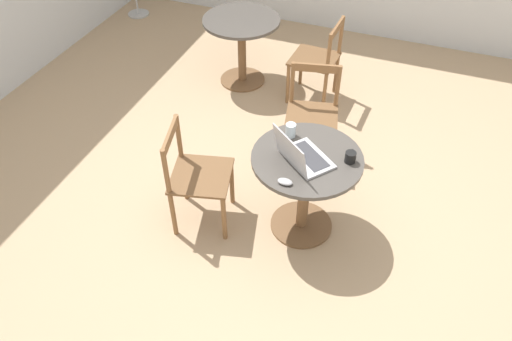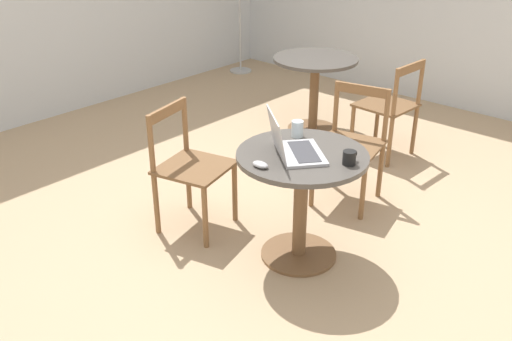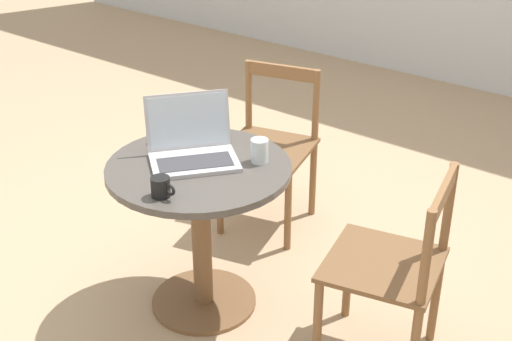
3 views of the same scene
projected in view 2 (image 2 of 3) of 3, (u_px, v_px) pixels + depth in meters
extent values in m
plane|color=tan|center=(282.00, 240.00, 3.76)|extent=(16.00, 16.00, 0.00)
cylinder|color=brown|center=(298.00, 254.00, 3.61)|extent=(0.48, 0.48, 0.02)
cylinder|color=brown|center=(300.00, 207.00, 3.46)|extent=(0.09, 0.09, 0.66)
cylinder|color=#4C4742|center=(302.00, 156.00, 3.30)|extent=(0.77, 0.77, 0.03)
cylinder|color=brown|center=(312.00, 129.00, 5.49)|extent=(0.48, 0.48, 0.02)
cylinder|color=brown|center=(314.00, 95.00, 5.34)|extent=(0.09, 0.09, 0.66)
cylinder|color=#4C4742|center=(316.00, 59.00, 5.19)|extent=(0.77, 0.77, 0.03)
cylinder|color=brown|center=(363.00, 191.00, 3.91)|extent=(0.04, 0.04, 0.44)
cylinder|color=brown|center=(312.00, 179.00, 4.08)|extent=(0.04, 0.04, 0.44)
cylinder|color=brown|center=(380.00, 170.00, 4.21)|extent=(0.04, 0.04, 0.44)
cylinder|color=brown|center=(333.00, 159.00, 4.38)|extent=(0.04, 0.04, 0.44)
cube|color=brown|center=(349.00, 146.00, 4.04)|extent=(0.51, 0.51, 0.02)
cylinder|color=brown|center=(386.00, 115.00, 4.02)|extent=(0.04, 0.04, 0.38)
cylinder|color=brown|center=(336.00, 106.00, 4.19)|extent=(0.04, 0.04, 0.38)
cube|color=brown|center=(362.00, 90.00, 4.03)|extent=(0.11, 0.40, 0.07)
cylinder|color=brown|center=(235.00, 192.00, 3.90)|extent=(0.04, 0.04, 0.44)
cylinder|color=brown|center=(205.00, 218.00, 3.60)|extent=(0.04, 0.04, 0.44)
cylinder|color=brown|center=(188.00, 180.00, 4.06)|extent=(0.04, 0.04, 0.44)
cylinder|color=brown|center=(156.00, 204.00, 3.76)|extent=(0.04, 0.04, 0.44)
cube|color=brown|center=(195.00, 167.00, 3.73)|extent=(0.52, 0.52, 0.02)
cylinder|color=brown|center=(185.00, 124.00, 3.87)|extent=(0.04, 0.04, 0.38)
cylinder|color=brown|center=(151.00, 144.00, 3.57)|extent=(0.04, 0.04, 0.38)
cube|color=brown|center=(167.00, 111.00, 3.65)|extent=(0.40, 0.12, 0.07)
cylinder|color=brown|center=(352.00, 130.00, 4.91)|extent=(0.04, 0.04, 0.44)
cylinder|color=brown|center=(377.00, 119.00, 5.15)|extent=(0.04, 0.04, 0.44)
cylinder|color=brown|center=(390.00, 143.00, 4.67)|extent=(0.04, 0.04, 0.44)
cylinder|color=brown|center=(414.00, 130.00, 4.91)|extent=(0.04, 0.04, 0.44)
cube|color=brown|center=(386.00, 105.00, 4.81)|extent=(0.45, 0.45, 0.02)
cylinder|color=brown|center=(396.00, 92.00, 4.48)|extent=(0.04, 0.04, 0.38)
cylinder|color=brown|center=(421.00, 82.00, 4.72)|extent=(0.04, 0.04, 0.38)
cube|color=brown|center=(411.00, 68.00, 4.53)|extent=(0.41, 0.05, 0.07)
cylinder|color=#B7B7B7|center=(241.00, 71.00, 7.26)|extent=(0.27, 0.27, 0.02)
cylinder|color=#B7B7B7|center=(240.00, 18.00, 6.97)|extent=(0.02, 0.02, 1.33)
cube|color=#B7B7BC|center=(301.00, 153.00, 3.28)|extent=(0.41, 0.43, 0.02)
cube|color=#38383D|center=(304.00, 151.00, 3.28)|extent=(0.29, 0.32, 0.00)
cube|color=#B7B7BC|center=(276.00, 134.00, 3.20)|extent=(0.27, 0.31, 0.24)
cube|color=silver|center=(277.00, 134.00, 3.20)|extent=(0.24, 0.28, 0.21)
ellipsoid|color=#B7B7BC|center=(260.00, 165.00, 3.13)|extent=(0.06, 0.10, 0.03)
cylinder|color=black|center=(349.00, 158.00, 3.15)|extent=(0.07, 0.07, 0.08)
torus|color=black|center=(354.00, 154.00, 3.18)|extent=(0.05, 0.01, 0.05)
cylinder|color=silver|center=(297.00, 129.00, 3.50)|extent=(0.07, 0.07, 0.10)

